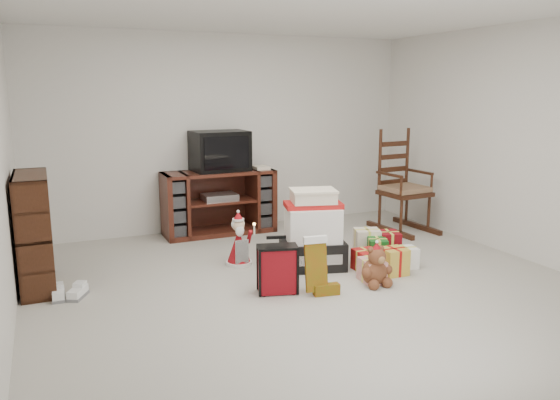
# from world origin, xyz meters

# --- Properties ---
(room) EXTENTS (5.01, 5.01, 2.51)m
(room) POSITION_xyz_m (0.00, 0.00, 1.25)
(room) COLOR #ACA99E
(room) RESTS_ON ground
(tv_stand) EXTENTS (1.40, 0.51, 0.80)m
(tv_stand) POSITION_xyz_m (-0.20, 2.22, 0.40)
(tv_stand) COLOR #4C1B15
(tv_stand) RESTS_ON floor
(bookshelf) EXTENTS (0.29, 0.87, 1.06)m
(bookshelf) POSITION_xyz_m (-2.33, 1.03, 0.51)
(bookshelf) COLOR #3B1D10
(bookshelf) RESTS_ON floor
(rocking_chair) EXTENTS (0.62, 0.94, 1.36)m
(rocking_chair) POSITION_xyz_m (2.03, 1.46, 0.46)
(rocking_chair) COLOR #3B1D10
(rocking_chair) RESTS_ON floor
(gift_pile) EXTENTS (0.73, 0.61, 0.80)m
(gift_pile) POSITION_xyz_m (0.27, 0.53, 0.35)
(gift_pile) COLOR black
(gift_pile) RESTS_ON floor
(red_suitcase) EXTENTS (0.37, 0.26, 0.52)m
(red_suitcase) POSITION_xyz_m (-0.35, 0.00, 0.22)
(red_suitcase) COLOR maroon
(red_suitcase) RESTS_ON floor
(stocking) EXTENTS (0.27, 0.14, 0.54)m
(stocking) POSITION_xyz_m (-0.05, -0.17, 0.27)
(stocking) COLOR #0D770F
(stocking) RESTS_ON floor
(teddy_bear) EXTENTS (0.25, 0.22, 0.37)m
(teddy_bear) POSITION_xyz_m (0.57, -0.17, 0.16)
(teddy_bear) COLOR brown
(teddy_bear) RESTS_ON floor
(santa_figurine) EXTENTS (0.30, 0.28, 0.61)m
(santa_figurine) POSITION_xyz_m (0.48, 1.18, 0.23)
(santa_figurine) COLOR maroon
(santa_figurine) RESTS_ON floor
(mrs_claus_figurine) EXTENTS (0.28, 0.26, 0.57)m
(mrs_claus_figurine) POSITION_xyz_m (-0.40, 0.91, 0.22)
(mrs_claus_figurine) COLOR maroon
(mrs_claus_figurine) RESTS_ON floor
(sneaker_pair) EXTENTS (0.32, 0.27, 0.09)m
(sneaker_pair) POSITION_xyz_m (-2.09, 0.62, 0.04)
(sneaker_pair) COLOR white
(sneaker_pair) RESTS_ON floor
(gift_cluster) EXTENTS (0.71, 1.04, 0.24)m
(gift_cluster) POSITION_xyz_m (0.92, 0.26, 0.12)
(gift_cluster) COLOR #B51514
(gift_cluster) RESTS_ON floor
(crt_television) EXTENTS (0.70, 0.53, 0.50)m
(crt_television) POSITION_xyz_m (-0.17, 2.25, 1.05)
(crt_television) COLOR black
(crt_television) RESTS_ON tv_stand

